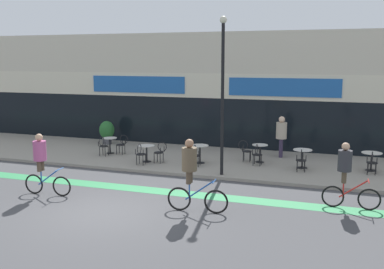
# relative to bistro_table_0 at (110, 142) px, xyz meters

# --- Properties ---
(ground_plane) EXTENTS (120.00, 120.00, 0.00)m
(ground_plane) POSITION_rel_bistro_table_0_xyz_m (3.68, -6.89, -0.64)
(ground_plane) COLOR #424244
(sidewalk_slab) EXTENTS (40.00, 5.50, 0.12)m
(sidewalk_slab) POSITION_rel_bistro_table_0_xyz_m (3.68, 0.36, -0.58)
(sidewalk_slab) COLOR gray
(sidewalk_slab) RESTS_ON ground
(storefront_facade) EXTENTS (40.00, 4.06, 5.70)m
(storefront_facade) POSITION_rel_bistro_table_0_xyz_m (3.68, 5.07, 2.20)
(storefront_facade) COLOR beige
(storefront_facade) RESTS_ON ground
(bike_lane_stripe) EXTENTS (36.00, 0.70, 0.01)m
(bike_lane_stripe) POSITION_rel_bistro_table_0_xyz_m (3.68, -4.43, -0.63)
(bike_lane_stripe) COLOR #2D844C
(bike_lane_stripe) RESTS_ON ground
(bistro_table_0) EXTENTS (0.65, 0.65, 0.73)m
(bistro_table_0) POSITION_rel_bistro_table_0_xyz_m (0.00, 0.00, 0.00)
(bistro_table_0) COLOR black
(bistro_table_0) RESTS_ON sidewalk_slab
(bistro_table_1) EXTENTS (0.68, 0.68, 0.71)m
(bistro_table_1) POSITION_rel_bistro_table_0_xyz_m (2.32, -1.02, -0.01)
(bistro_table_1) COLOR black
(bistro_table_1) RESTS_ON sidewalk_slab
(bistro_table_2) EXTENTS (0.71, 0.71, 0.76)m
(bistro_table_2) POSITION_rel_bistro_table_0_xyz_m (4.52, -0.53, 0.03)
(bistro_table_2) COLOR black
(bistro_table_2) RESTS_ON sidewalk_slab
(bistro_table_3) EXTENTS (0.66, 0.66, 0.75)m
(bistro_table_3) POSITION_rel_bistro_table_0_xyz_m (6.85, 0.44, 0.02)
(bistro_table_3) COLOR black
(bistro_table_3) RESTS_ON sidewalk_slab
(bistro_table_4) EXTENTS (0.74, 0.74, 0.76)m
(bistro_table_4) POSITION_rel_bistro_table_0_xyz_m (8.64, -0.03, 0.03)
(bistro_table_4) COLOR black
(bistro_table_4) RESTS_ON sidewalk_slab
(bistro_table_5) EXTENTS (0.77, 0.77, 0.72)m
(bistro_table_5) POSITION_rel_bistro_table_0_xyz_m (11.21, 0.41, 0.00)
(bistro_table_5) COLOR black
(bistro_table_5) RESTS_ON sidewalk_slab
(cafe_chair_0_near) EXTENTS (0.40, 0.58, 0.90)m
(cafe_chair_0_near) POSITION_rel_bistro_table_0_xyz_m (-0.00, -0.63, 0.00)
(cafe_chair_0_near) COLOR black
(cafe_chair_0_near) RESTS_ON sidewalk_slab
(cafe_chair_0_side) EXTENTS (0.58, 0.42, 0.90)m
(cafe_chair_0_side) POSITION_rel_bistro_table_0_xyz_m (0.63, 0.00, 0.00)
(cafe_chair_0_side) COLOR black
(cafe_chair_0_side) RESTS_ON sidewalk_slab
(cafe_chair_1_near) EXTENTS (0.42, 0.58, 0.90)m
(cafe_chair_1_near) POSITION_rel_bistro_table_0_xyz_m (2.32, -1.65, 0.00)
(cafe_chair_1_near) COLOR black
(cafe_chair_1_near) RESTS_ON sidewalk_slab
(cafe_chair_1_side) EXTENTS (0.59, 0.43, 0.90)m
(cafe_chair_1_side) POSITION_rel_bistro_table_0_xyz_m (2.95, -1.03, 0.00)
(cafe_chair_1_side) COLOR black
(cafe_chair_1_side) RESTS_ON sidewalk_slab
(cafe_chair_2_near) EXTENTS (0.42, 0.58, 0.90)m
(cafe_chair_2_near) POSITION_rel_bistro_table_0_xyz_m (4.53, -1.15, 0.00)
(cafe_chair_2_near) COLOR black
(cafe_chair_2_near) RESTS_ON sidewalk_slab
(cafe_chair_3_near) EXTENTS (0.41, 0.58, 0.90)m
(cafe_chair_3_near) POSITION_rel_bistro_table_0_xyz_m (6.85, -0.18, 0.00)
(cafe_chair_3_near) COLOR black
(cafe_chair_3_near) RESTS_ON sidewalk_slab
(cafe_chair_3_side) EXTENTS (0.59, 0.43, 0.90)m
(cafe_chair_3_side) POSITION_rel_bistro_table_0_xyz_m (6.23, 0.44, 0.00)
(cafe_chair_3_side) COLOR black
(cafe_chair_3_side) RESTS_ON sidewalk_slab
(cafe_chair_4_near) EXTENTS (0.45, 0.60, 0.90)m
(cafe_chair_4_near) POSITION_rel_bistro_table_0_xyz_m (8.65, -0.66, 0.00)
(cafe_chair_4_near) COLOR black
(cafe_chair_4_near) RESTS_ON sidewalk_slab
(cafe_chair_5_near) EXTENTS (0.45, 0.60, 0.90)m
(cafe_chair_5_near) POSITION_rel_bistro_table_0_xyz_m (11.20, -0.21, 0.00)
(cafe_chair_5_near) COLOR black
(cafe_chair_5_near) RESTS_ON sidewalk_slab
(planter_pot) EXTENTS (0.76, 0.76, 1.18)m
(planter_pot) POSITION_rel_bistro_table_0_xyz_m (-1.31, 2.03, 0.13)
(planter_pot) COLOR #4C4C51
(planter_pot) RESTS_ON sidewalk_slab
(lamp_post) EXTENTS (0.26, 0.26, 5.80)m
(lamp_post) POSITION_rel_bistro_table_0_xyz_m (5.87, -2.04, 2.79)
(lamp_post) COLOR black
(lamp_post) RESTS_ON sidewalk_slab
(cyclist_0) EXTENTS (1.70, 0.50, 2.03)m
(cyclist_0) POSITION_rel_bistro_table_0_xyz_m (0.90, -6.02, 0.53)
(cyclist_0) COLOR black
(cyclist_0) RESTS_ON ground
(cyclist_1) EXTENTS (1.82, 0.54, 2.16)m
(cyclist_1) POSITION_rel_bistro_table_0_xyz_m (6.05, -6.01, 0.60)
(cyclist_1) COLOR black
(cyclist_1) RESTS_ON ground
(cyclist_2) EXTENTS (1.69, 0.48, 1.99)m
(cyclist_2) POSITION_rel_bistro_table_0_xyz_m (10.28, -4.23, 0.50)
(cyclist_2) COLOR black
(cyclist_2) RESTS_ON ground
(pedestrian_near_end) EXTENTS (0.50, 0.50, 1.82)m
(pedestrian_near_end) POSITION_rel_bistro_table_0_xyz_m (7.54, 1.78, 0.56)
(pedestrian_near_end) COLOR #382D47
(pedestrian_near_end) RESTS_ON sidewalk_slab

